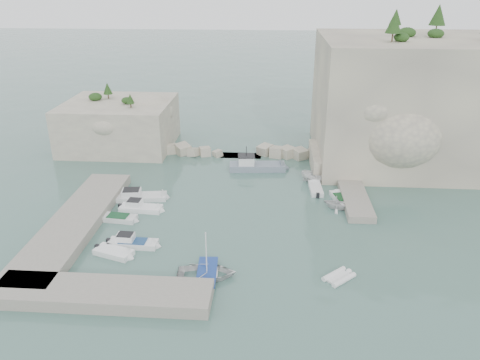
# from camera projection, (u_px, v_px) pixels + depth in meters

# --- Properties ---
(ground) EXTENTS (400.00, 400.00, 0.00)m
(ground) POSITION_uv_depth(u_px,v_px,m) (236.00, 229.00, 49.35)
(ground) COLOR #4B7067
(ground) RESTS_ON ground
(cliff_east) EXTENTS (26.00, 22.00, 17.00)m
(cliff_east) POSITION_uv_depth(u_px,v_px,m) (412.00, 100.00, 65.48)
(cliff_east) COLOR beige
(cliff_east) RESTS_ON ground
(cliff_terrace) EXTENTS (8.00, 10.00, 2.50)m
(cliff_terrace) POSITION_uv_depth(u_px,v_px,m) (340.00, 160.00, 64.46)
(cliff_terrace) COLOR beige
(cliff_terrace) RESTS_ON ground
(outcrop_west) EXTENTS (16.00, 14.00, 7.00)m
(outcrop_west) POSITION_uv_depth(u_px,v_px,m) (120.00, 124.00, 72.11)
(outcrop_west) COLOR beige
(outcrop_west) RESTS_ON ground
(quay_west) EXTENTS (5.00, 24.00, 1.10)m
(quay_west) POSITION_uv_depth(u_px,v_px,m) (75.00, 223.00, 49.32)
(quay_west) COLOR #9E9689
(quay_west) RESTS_ON ground
(quay_south) EXTENTS (18.00, 4.00, 1.10)m
(quay_south) POSITION_uv_depth(u_px,v_px,m) (103.00, 294.00, 38.35)
(quay_south) COLOR #9E9689
(quay_south) RESTS_ON ground
(ledge_east) EXTENTS (3.00, 16.00, 0.80)m
(ledge_east) POSITION_uv_depth(u_px,v_px,m) (352.00, 190.00, 57.45)
(ledge_east) COLOR #9E9689
(ledge_east) RESTS_ON ground
(breakwater) EXTENTS (28.00, 3.00, 1.40)m
(breakwater) POSITION_uv_depth(u_px,v_px,m) (241.00, 151.00, 69.25)
(breakwater) COLOR beige
(breakwater) RESTS_ON ground
(motorboat_a) EXTENTS (7.10, 2.97, 1.40)m
(motorboat_a) POSITION_uv_depth(u_px,v_px,m) (140.00, 199.00, 55.89)
(motorboat_a) COLOR silver
(motorboat_a) RESTS_ON ground
(motorboat_b) EXTENTS (5.32, 2.03, 1.40)m
(motorboat_b) POSITION_uv_depth(u_px,v_px,m) (141.00, 210.00, 53.19)
(motorboat_b) COLOR white
(motorboat_b) RESTS_ON ground
(motorboat_c) EXTENTS (4.52, 2.06, 0.70)m
(motorboat_c) POSITION_uv_depth(u_px,v_px,m) (119.00, 220.00, 51.04)
(motorboat_c) COLOR silver
(motorboat_c) RESTS_ON ground
(motorboat_d) EXTENTS (5.37, 1.77, 1.40)m
(motorboat_d) POSITION_uv_depth(u_px,v_px,m) (133.00, 246.00, 46.19)
(motorboat_d) COLOR white
(motorboat_d) RESTS_ON ground
(motorboat_e) EXTENTS (4.40, 2.88, 0.70)m
(motorboat_e) POSITION_uv_depth(u_px,v_px,m) (114.00, 255.00, 44.72)
(motorboat_e) COLOR white
(motorboat_e) RESTS_ON ground
(rowboat) EXTENTS (5.40, 4.00, 1.08)m
(rowboat) POSITION_uv_depth(u_px,v_px,m) (207.00, 277.00, 41.47)
(rowboat) COLOR silver
(rowboat) RESTS_ON ground
(inflatable_dinghy) EXTENTS (3.21, 3.12, 0.44)m
(inflatable_dinghy) POSITION_uv_depth(u_px,v_px,m) (339.00, 279.00, 41.17)
(inflatable_dinghy) COLOR white
(inflatable_dinghy) RESTS_ON ground
(tender_east_a) EXTENTS (3.84, 3.57, 1.66)m
(tender_east_a) POSITION_uv_depth(u_px,v_px,m) (337.00, 209.00, 53.59)
(tender_east_a) COLOR silver
(tender_east_a) RESTS_ON ground
(tender_east_b) EXTENTS (2.64, 4.77, 0.70)m
(tender_east_b) POSITION_uv_depth(u_px,v_px,m) (341.00, 201.00, 55.36)
(tender_east_b) COLOR white
(tender_east_b) RESTS_ON ground
(tender_east_c) EXTENTS (1.67, 4.61, 0.70)m
(tender_east_c) POSITION_uv_depth(u_px,v_px,m) (315.00, 191.00, 58.13)
(tender_east_c) COLOR white
(tender_east_c) RESTS_ON ground
(tender_east_d) EXTENTS (4.51, 1.83, 1.72)m
(tender_east_d) POSITION_uv_depth(u_px,v_px,m) (318.00, 182.00, 60.68)
(tender_east_d) COLOR silver
(tender_east_d) RESTS_ON ground
(work_boat) EXTENTS (8.51, 3.14, 2.20)m
(work_boat) POSITION_uv_depth(u_px,v_px,m) (257.00, 170.00, 64.44)
(work_boat) COLOR slate
(work_boat) RESTS_ON ground
(rowboat_mast) EXTENTS (0.10, 0.10, 4.20)m
(rowboat_mast) POSITION_uv_depth(u_px,v_px,m) (206.00, 251.00, 40.41)
(rowboat_mast) COLOR white
(rowboat_mast) RESTS_ON rowboat
(vegetation) EXTENTS (53.48, 13.88, 13.40)m
(vegetation) POSITION_uv_depth(u_px,v_px,m) (381.00, 29.00, 63.33)
(vegetation) COLOR #1E4219
(vegetation) RESTS_ON ground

